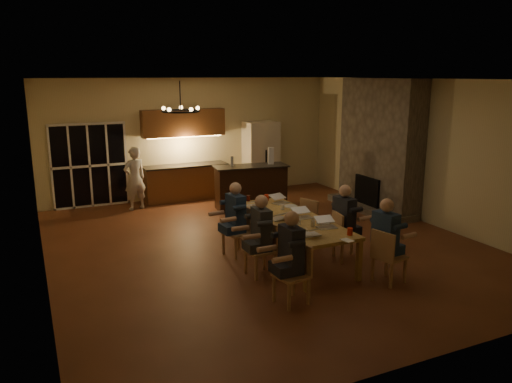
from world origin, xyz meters
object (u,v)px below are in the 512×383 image
Objects in this scene: chandelier at (181,111)px; chair_right_near at (390,256)px; chair_left_far at (237,232)px; person_left_near at (291,257)px; person_right_near at (385,240)px; laptop_d at (303,212)px; chair_left_mid at (260,250)px; chair_right_far at (315,219)px; mug_back at (254,207)px; plate_near at (323,223)px; plate_far at (291,206)px; refrigerator at (261,157)px; mug_front at (299,222)px; dining_table at (290,238)px; chair_left_near at (291,275)px; bar_bottle at (232,161)px; redcup_far at (267,197)px; person_left_mid at (261,235)px; can_cola at (248,198)px; laptop_e at (254,200)px; bar_island at (251,187)px; can_silver at (313,223)px; laptop_a at (310,228)px; standing_person at (135,178)px; redcup_mid at (260,211)px; laptop_f at (281,198)px; bar_blender at (271,156)px; laptop_b at (327,221)px; redcup_near at (350,232)px; laptop_c at (278,213)px; plate_left at (305,234)px; person_left_far at (236,219)px; chair_right_mid at (347,236)px.

chair_right_near is at bearing -25.26° from chandelier.
chair_right_near is at bearing 21.65° from chair_left_far.
person_left_near and person_right_near have the same top height.
chair_left_mid is at bearing -156.11° from laptop_d.
mug_back is at bearing 61.91° from chair_right_far.
plate_far is at bearing 89.02° from plate_near.
mug_front is at bearing -108.81° from refrigerator.
chair_left_near is at bearing -118.34° from dining_table.
chair_right_far is 3.71× the size of bar_bottle.
person_right_near is 11.50× the size of redcup_far.
person_left_mid is 2.08m from can_cola.
chair_left_far is 2.78× the size of laptop_e.
bar_island is 3.21× the size of chandelier.
chair_left_mid is (0.04, 1.15, 0.00)m from chair_left_near.
chair_left_far is 2.12m from person_left_near.
laptop_a is at bearing -127.14° from can_silver.
standing_person is 4.89× the size of laptop_d.
chair_left_mid is 7.42× the size of can_cola.
redcup_mid is at bearing 128.71° from plate_near.
laptop_e is 0.58m from laptop_f.
bar_blender reaches higher than mug_back.
laptop_b is 3.20× the size of mug_front.
chandelier is at bearing 157.76° from redcup_near.
plate_left is at bearing 71.51° from laptop_c.
dining_table is 24.59× the size of redcup_near.
plate_near is (0.27, 0.10, -0.05)m from can_silver.
person_left_far is 1.12m from can_cola.
chair_right_mid is 3.34× the size of plate_far.
mug_back is 2.21m from redcup_near.
can_cola is (0.67, 3.04, 0.12)m from person_left_near.
redcup_near is (1.26, 0.32, 0.12)m from person_left_near.
plate_far reaches higher than dining_table.
chair_right_mid is 7.42× the size of redcup_far.
standing_person is 6.26m from redcup_near.
chair_left_far is 1.62m from plate_left.
bar_bottle reaches higher than plate_near.
chair_right_mid is at bearing 28.91° from laptop_b.
plate_far is (0.29, 1.32, -0.05)m from can_silver.
person_left_mid is 11.50× the size of can_cola.
redcup_near is (0.19, -1.17, -0.05)m from laptop_d.
person_left_near reaches higher than chair_left_near.
mug_back is 0.37× the size of plate_far.
person_left_mid is 1.45m from redcup_near.
person_left_mid is 1.93m from laptop_f.
laptop_f reaches higher than redcup_far.
chair_left_near is 3.23m from can_cola.
can_cola is (0.64, 1.97, 0.12)m from person_left_mid.
person_left_mid is 4.31× the size of laptop_f.
plate_left is (0.15, -1.39, -0.05)m from redcup_mid.
person_right_near reaches higher than can_cola.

